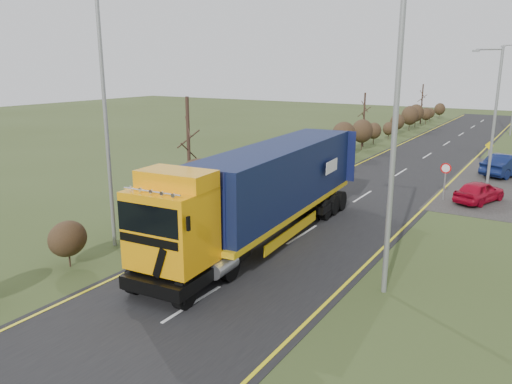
{
  "coord_description": "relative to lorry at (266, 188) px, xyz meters",
  "views": [
    {
      "loc": [
        9.52,
        -15.56,
        7.57
      ],
      "look_at": [
        -1.5,
        2.39,
        2.19
      ],
      "focal_mm": 35.0,
      "sensor_mm": 36.0,
      "label": 1
    }
  ],
  "objects": [
    {
      "name": "lane_markings",
      "position": [
        1.09,
        7.17,
        -2.36
      ],
      "size": [
        7.52,
        116.0,
        0.01
      ],
      "color": "yellow",
      "rests_on": "road"
    },
    {
      "name": "car_blue_sedan",
      "position": [
        7.73,
        20.28,
        -1.63
      ],
      "size": [
        3.3,
        4.91,
        1.53
      ],
      "primitive_type": "imported",
      "rotation": [
        0.0,
        0.0,
        2.74
      ],
      "color": "#0B153D",
      "rests_on": "ground"
    },
    {
      "name": "road",
      "position": [
        1.09,
        7.48,
        -2.38
      ],
      "size": [
        8.0,
        120.0,
        0.02
      ],
      "primitive_type": "cube",
      "color": "black",
      "rests_on": "ground"
    },
    {
      "name": "lorry",
      "position": [
        0.0,
        0.0,
        0.0
      ],
      "size": [
        3.37,
        15.26,
        4.21
      ],
      "rotation": [
        0.0,
        0.0,
        0.07
      ],
      "color": "black",
      "rests_on": "ground"
    },
    {
      "name": "streetlight_mid",
      "position": [
        6.78,
        17.07,
        2.37
      ],
      "size": [
        1.85,
        0.18,
        8.66
      ],
      "color": "gray",
      "rests_on": "ground"
    },
    {
      "name": "hedgerow",
      "position": [
        -4.91,
        5.37,
        -0.77
      ],
      "size": [
        2.24,
        102.04,
        6.05
      ],
      "color": "#332216",
      "rests_on": "ground"
    },
    {
      "name": "left_pole",
      "position": [
        -5.24,
        -3.94,
        3.27
      ],
      "size": [
        0.16,
        0.16,
        11.33
      ],
      "primitive_type": "cylinder",
      "color": "gray",
      "rests_on": "ground"
    },
    {
      "name": "ground",
      "position": [
        1.09,
        -2.52,
        -2.39
      ],
      "size": [
        160.0,
        160.0,
        0.0
      ],
      "primitive_type": "plane",
      "color": "#35431C",
      "rests_on": "ground"
    },
    {
      "name": "speed_sign",
      "position": [
        5.29,
        11.24,
        -0.89
      ],
      "size": [
        0.6,
        0.1,
        2.17
      ],
      "color": "gray",
      "rests_on": "ground"
    },
    {
      "name": "layby",
      "position": [
        7.59,
        17.48,
        -2.38
      ],
      "size": [
        6.0,
        18.0,
        0.02
      ],
      "primitive_type": "cube",
      "color": "#2A2825",
      "rests_on": "ground"
    },
    {
      "name": "warning_board",
      "position": [
        5.9,
        24.99,
        -1.38
      ],
      "size": [
        0.65,
        0.11,
        1.7
      ],
      "color": "gray",
      "rests_on": "ground"
    },
    {
      "name": "car_red_hatchback",
      "position": [
        7.1,
        11.71,
        -1.77
      ],
      "size": [
        2.6,
        3.92,
        1.24
      ],
      "primitive_type": "imported",
      "rotation": [
        0.0,
        0.0,
        2.8
      ],
      "color": "#AD0821",
      "rests_on": "ground"
    },
    {
      "name": "streetlight_near",
      "position": [
        5.96,
        -2.34,
        3.16
      ],
      "size": [
        2.12,
        0.2,
        10.02
      ],
      "color": "gray",
      "rests_on": "ground"
    }
  ]
}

